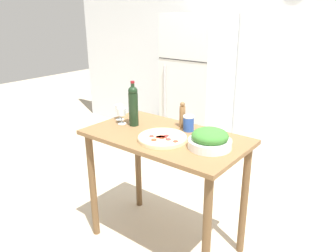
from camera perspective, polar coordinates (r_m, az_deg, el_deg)
name	(u,v)px	position (r m, az deg, el deg)	size (l,w,h in m)	color
ground_plane	(166,241)	(2.86, -0.43, -19.40)	(14.00, 14.00, 0.00)	#BCAD93
wall_back	(271,55)	(4.01, 17.55, 11.63)	(6.40, 0.08, 2.60)	silver
refrigerator	(197,89)	(4.06, 5.13, 6.49)	(0.66, 0.70, 1.76)	silver
prep_counter	(165,155)	(2.44, -0.47, -5.15)	(1.19, 0.66, 0.94)	brown
wine_bottle	(133,105)	(2.54, -6.06, 3.67)	(0.07, 0.07, 0.35)	black
wine_glass_near	(122,113)	(2.61, -8.10, 2.28)	(0.07, 0.07, 0.13)	silver
wine_glass_far	(120,109)	(2.71, -8.44, 2.92)	(0.07, 0.07, 0.13)	silver
pepper_mill	(182,115)	(2.51, 2.46, 1.92)	(0.04, 0.04, 0.20)	olive
salad_bowl	(210,139)	(2.16, 7.31, -2.32)	(0.29, 0.29, 0.13)	white
homemade_pizza	(162,138)	(2.28, -0.99, -2.10)	(0.34, 0.34, 0.03)	beige
salt_canister	(189,123)	(2.45, 3.59, 0.48)	(0.08, 0.08, 0.12)	#284CA3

